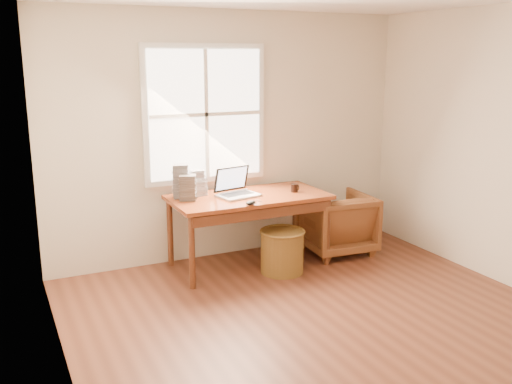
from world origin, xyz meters
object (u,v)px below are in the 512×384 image
Objects in this scene: wicker_stool at (282,252)px; cd_stack_a at (197,183)px; desk at (249,197)px; coffee_mug at (294,188)px; armchair at (337,223)px; laptop at (238,183)px.

cd_stack_a is at bearing 140.10° from wicker_stool.
desk is 0.50m from coffee_mug.
coffee_mug is at bearing 43.58° from wicker_stool.
armchair is at bearing -2.55° from desk.
coffee_mug is (0.61, -0.06, -0.10)m from laptop.
wicker_stool is 5.12× the size of coffee_mug.
laptop is 0.43m from cd_stack_a.
cd_stack_a is at bearing -6.14° from armchair.
armchair is 1.64m from cd_stack_a.
coffee_mug reaches higher than armchair.
desk is at bearing -27.01° from cd_stack_a.
laptop is (-1.17, 0.04, 0.56)m from armchair.
wicker_stool is 0.69m from coffee_mug.
cd_stack_a is at bearing 133.34° from laptop.
laptop is at bearing 2.51° from armchair.
coffee_mug is (0.49, -0.07, 0.06)m from desk.
laptop reaches higher than wicker_stool.
desk is 3.73× the size of wicker_stool.
cd_stack_a reaches higher than desk.
laptop reaches higher than desk.
coffee_mug is at bearing -17.72° from laptop.
armchair is 0.72m from coffee_mug.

